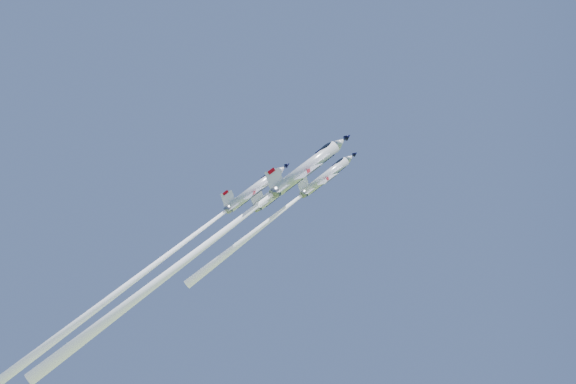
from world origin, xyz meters
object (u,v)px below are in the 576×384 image
(jet_left, at_px, (200,251))
(jet_right, at_px, (213,239))
(jet_slot, at_px, (154,265))
(jet_lead, at_px, (281,212))

(jet_left, relative_size, jet_right, 0.94)
(jet_slot, bearing_deg, jet_lead, 97.91)
(jet_slot, bearing_deg, jet_right, 67.59)
(jet_right, relative_size, jet_slot, 1.06)
(jet_left, height_order, jet_slot, jet_left)
(jet_left, bearing_deg, jet_right, -0.11)
(jet_lead, relative_size, jet_right, 0.62)
(jet_right, height_order, jet_slot, jet_right)
(jet_right, bearing_deg, jet_lead, 115.97)
(jet_left, bearing_deg, jet_lead, 76.00)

